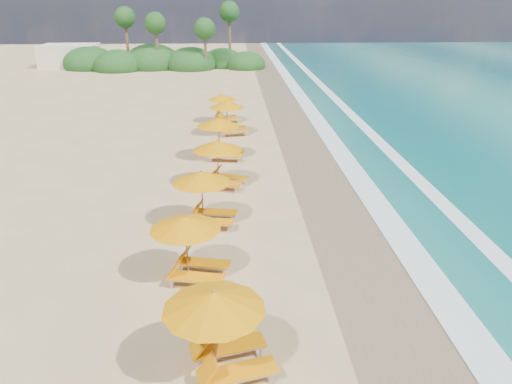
% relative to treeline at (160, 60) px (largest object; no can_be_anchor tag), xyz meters
% --- Properties ---
extents(ground, '(160.00, 160.00, 0.00)m').
position_rel_treeline_xyz_m(ground, '(9.94, -45.51, -1.00)').
color(ground, tan).
rests_on(ground, ground).
extents(wet_sand, '(4.00, 160.00, 0.01)m').
position_rel_treeline_xyz_m(wet_sand, '(13.94, -45.51, -0.99)').
color(wet_sand, '#86744F').
rests_on(wet_sand, ground).
extents(surf_foam, '(4.00, 160.00, 0.01)m').
position_rel_treeline_xyz_m(surf_foam, '(16.64, -45.51, -0.97)').
color(surf_foam, white).
rests_on(surf_foam, ground).
extents(station_2, '(3.08, 2.98, 2.49)m').
position_rel_treeline_xyz_m(station_2, '(8.68, -54.42, 0.40)').
color(station_2, olive).
rests_on(station_2, ground).
extents(station_3, '(2.86, 2.74, 2.34)m').
position_rel_treeline_xyz_m(station_3, '(7.64, -50.06, 0.32)').
color(station_3, olive).
rests_on(station_3, ground).
extents(station_4, '(2.79, 2.64, 2.37)m').
position_rel_treeline_xyz_m(station_4, '(7.93, -46.00, 0.33)').
color(station_4, olive).
rests_on(station_4, ground).
extents(station_5, '(3.08, 3.03, 2.37)m').
position_rel_treeline_xyz_m(station_5, '(8.45, -41.76, 0.33)').
color(station_5, olive).
rests_on(station_5, ground).
extents(station_6, '(2.92, 2.77, 2.48)m').
position_rel_treeline_xyz_m(station_6, '(8.44, -37.49, 0.39)').
color(station_6, olive).
rests_on(station_6, ground).
extents(station_7, '(2.95, 2.84, 2.41)m').
position_rel_treeline_xyz_m(station_7, '(8.87, -32.31, 0.35)').
color(station_7, olive).
rests_on(station_7, ground).
extents(station_8, '(2.75, 2.69, 2.17)m').
position_rel_treeline_xyz_m(station_8, '(8.49, -28.87, 0.22)').
color(station_8, olive).
rests_on(station_8, ground).
extents(treeline, '(25.80, 8.80, 9.74)m').
position_rel_treeline_xyz_m(treeline, '(0.00, 0.00, 0.00)').
color(treeline, '#163D14').
rests_on(treeline, ground).
extents(beach_building, '(7.00, 5.00, 2.80)m').
position_rel_treeline_xyz_m(beach_building, '(-12.06, 2.49, 0.40)').
color(beach_building, beige).
rests_on(beach_building, ground).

